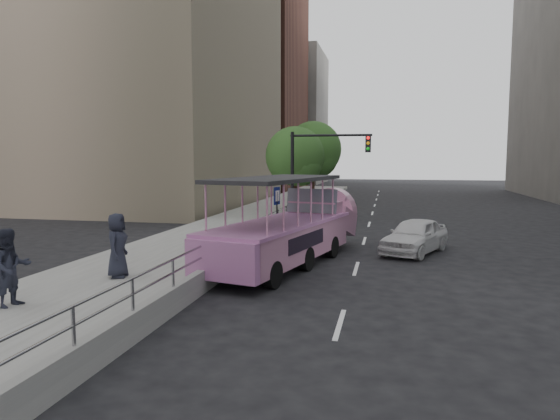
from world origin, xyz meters
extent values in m
plane|color=black|center=(0.00, 0.00, 0.00)|extent=(160.00, 160.00, 0.00)
cube|color=#A4A39E|center=(-5.75, 10.00, 0.15)|extent=(5.50, 80.00, 0.30)
cube|color=gray|center=(-3.12, 2.00, 0.48)|extent=(0.24, 30.00, 0.36)
cylinder|color=#A0A0A4|center=(-3.12, -6.00, 1.01)|extent=(0.07, 0.07, 0.70)
cylinder|color=#A0A0A4|center=(-3.12, -4.00, 1.01)|extent=(0.07, 0.07, 0.70)
cylinder|color=#A0A0A4|center=(-3.12, -2.00, 1.01)|extent=(0.07, 0.07, 0.70)
cylinder|color=#A0A0A4|center=(-3.12, 0.00, 1.01)|extent=(0.07, 0.07, 0.70)
cylinder|color=#A0A0A4|center=(-3.12, 2.00, 1.01)|extent=(0.07, 0.07, 0.70)
cylinder|color=#A0A0A4|center=(-3.12, 4.00, 1.01)|extent=(0.07, 0.07, 0.70)
cylinder|color=#A0A0A4|center=(-3.12, 6.00, 1.01)|extent=(0.07, 0.07, 0.70)
cylinder|color=#A0A0A4|center=(-3.12, 8.00, 1.01)|extent=(0.07, 0.07, 0.70)
cylinder|color=#A0A0A4|center=(-3.12, 10.00, 1.01)|extent=(0.07, 0.07, 0.70)
cylinder|color=#A0A0A4|center=(-3.12, 12.00, 1.01)|extent=(0.07, 0.07, 0.70)
cylinder|color=#A0A0A4|center=(-3.12, 2.00, 1.01)|extent=(0.06, 22.00, 0.06)
cylinder|color=#A0A0A4|center=(-3.12, 2.00, 1.34)|extent=(0.06, 22.00, 0.06)
cylinder|color=black|center=(-3.22, 1.25, 0.41)|extent=(0.51, 0.88, 0.83)
cylinder|color=black|center=(-1.26, 0.78, 0.41)|extent=(0.51, 0.88, 0.83)
cylinder|color=black|center=(-2.63, 3.76, 0.41)|extent=(0.51, 0.88, 0.83)
cylinder|color=black|center=(-0.66, 3.29, 0.41)|extent=(0.51, 0.88, 0.83)
cylinder|color=black|center=(-2.03, 6.26, 0.41)|extent=(0.51, 0.88, 0.83)
cylinder|color=black|center=(-0.06, 5.79, 0.41)|extent=(0.51, 0.88, 0.83)
cube|color=#B97598|center=(-1.60, 3.70, 0.94)|extent=(3.99, 7.87, 1.15)
cube|color=#B97598|center=(-0.58, 7.99, 1.17)|extent=(2.64, 2.42, 1.44)
cylinder|color=#B97598|center=(-0.39, 8.75, 1.45)|extent=(2.25, 1.13, 2.16)
cube|color=#AE65A1|center=(-2.51, -0.10, 0.94)|extent=(2.31, 0.85, 1.15)
cube|color=#AE65A1|center=(-1.60, 3.70, 1.57)|extent=(4.16, 8.16, 0.11)
cube|color=#232325|center=(-1.69, 3.34, 3.12)|extent=(3.78, 6.47, 0.13)
cube|color=gray|center=(-0.95, 6.43, 2.13)|extent=(2.10, 0.68, 0.96)
cube|color=#B97598|center=(-0.85, 6.83, 1.86)|extent=(2.18, 1.36, 0.46)
imported|color=white|center=(3.13, 7.42, 0.71)|extent=(3.20, 4.48, 1.42)
imported|color=#222431|center=(-6.77, -3.24, 1.17)|extent=(0.47, 0.67, 1.74)
imported|color=#222431|center=(-6.71, -3.21, 1.24)|extent=(1.07, 1.14, 1.87)
imported|color=#222431|center=(-5.79, -0.02, 1.26)|extent=(0.79, 1.04, 1.91)
cylinder|color=black|center=(-3.00, 9.24, 1.14)|extent=(0.07, 0.07, 2.28)
cube|color=navy|center=(-3.00, 9.24, 2.09)|extent=(0.18, 0.55, 0.82)
cube|color=white|center=(-2.97, 9.24, 2.09)|extent=(0.11, 0.35, 0.50)
cylinder|color=black|center=(-2.90, 12.50, 2.60)|extent=(0.18, 0.18, 5.20)
cylinder|color=black|center=(-0.90, 12.50, 5.00)|extent=(4.20, 0.12, 0.12)
cube|color=black|center=(1.00, 12.50, 4.55)|extent=(0.28, 0.22, 0.85)
sphere|color=red|center=(1.00, 12.37, 4.85)|extent=(0.16, 0.16, 0.16)
cylinder|color=#3C261B|center=(-3.40, 16.00, 1.54)|extent=(0.22, 0.22, 3.08)
sphere|color=#316127|center=(-3.40, 16.00, 3.96)|extent=(3.52, 3.52, 3.52)
sphere|color=#316127|center=(-3.00, 15.70, 3.41)|extent=(2.42, 2.42, 2.42)
cylinder|color=#3C261B|center=(-3.20, 22.00, 1.74)|extent=(0.22, 0.22, 3.47)
sphere|color=#316127|center=(-3.20, 22.00, 4.46)|extent=(3.97, 3.97, 3.97)
sphere|color=#316127|center=(-2.80, 21.70, 3.84)|extent=(2.73, 2.73, 2.73)
cube|color=brown|center=(-18.00, 48.00, 13.00)|extent=(18.00, 16.00, 26.00)
cube|color=gray|center=(-16.00, 64.00, 10.00)|extent=(16.00, 14.00, 20.00)
camera|label=1|loc=(2.02, -13.24, 3.82)|focal=32.00mm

